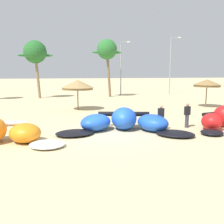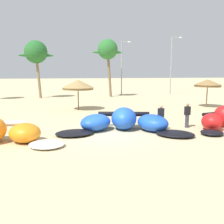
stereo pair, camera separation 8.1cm
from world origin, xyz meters
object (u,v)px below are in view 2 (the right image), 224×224
Objects in this scene: beach_umbrella_near_van at (78,85)px; lamppost_west_center at (172,62)px; palm_center_left at (108,50)px; lamppost_west at (122,65)px; kite_left_of_center at (124,122)px; beach_umbrella_middle at (208,83)px; person_near_kites at (161,118)px; palm_left_of_gap at (36,53)px; person_by_umbrellas at (187,115)px.

lamppost_west_center reaches higher than beach_umbrella_near_van.
lamppost_west is (2.75, 2.49, -2.03)m from palm_center_left.
beach_umbrella_middle is at bearing 38.00° from kite_left_of_center.
beach_umbrella_middle is (13.25, -0.68, 0.07)m from beach_umbrella_near_van.
lamppost_west is (3.03, 23.85, 3.89)m from person_near_kites.
lamppost_west is (5.30, 23.50, 4.17)m from kite_left_of_center.
person_near_kites is 0.20× the size of palm_left_of_gap.
person_near_kites is (-8.60, -8.85, -1.69)m from beach_umbrella_middle.
palm_center_left is 4.23m from lamppost_west.
kite_left_of_center is 1.04× the size of palm_left_of_gap.
kite_left_of_center is 0.89× the size of lamppost_west_center.
beach_umbrella_middle is at bearing 51.91° from person_by_umbrellas.
beach_umbrella_middle is 15.61m from lamppost_west_center.
person_near_kites is (4.65, -9.53, -1.61)m from beach_umbrella_near_van.
palm_center_left is at bearing 67.42° from beach_umbrella_near_van.
person_by_umbrellas is 0.20× the size of palm_left_of_gap.
palm_left_of_gap reaches higher than beach_umbrella_middle.
beach_umbrella_near_van is 1.92× the size of person_by_umbrellas.
beach_umbrella_middle is at bearing -100.45° from lamppost_west_center.
person_near_kites reaches higher than kite_left_of_center.
beach_umbrella_near_van is 13.27m from beach_umbrella_middle.
kite_left_of_center is 2.32m from person_near_kites.
kite_left_of_center is 9.67m from beach_umbrella_near_van.
kite_left_of_center is 13.95m from beach_umbrella_middle.
beach_umbrella_middle reaches higher than kite_left_of_center.
beach_umbrella_middle is at bearing 45.80° from person_near_kites.
beach_umbrella_near_van is (-2.37, 9.19, 1.89)m from kite_left_of_center.
beach_umbrella_near_van is 0.37× the size of palm_center_left.
palm_left_of_gap is 0.95× the size of palm_center_left.
palm_left_of_gap reaches higher than kite_left_of_center.
beach_umbrella_middle is 22.45m from palm_left_of_gap.
palm_left_of_gap is at bearing 145.76° from beach_umbrella_middle.
lamppost_west is at bearing 87.52° from person_by_umbrellas.
person_by_umbrellas is 21.81m from palm_center_left.
kite_left_of_center is at bearing -102.72° from lamppost_west.
kite_left_of_center is at bearing -142.00° from beach_umbrella_middle.
kite_left_of_center is 24.45m from lamppost_west.
beach_umbrella_middle is at bearing -69.60° from lamppost_west.
person_by_umbrellas is at bearing 1.22° from kite_left_of_center.
person_near_kites is 26.89m from lamppost_west_center.
beach_umbrella_middle is 0.35× the size of palm_center_left.
palm_center_left is at bearing 83.09° from kite_left_of_center.
beach_umbrella_near_van is at bearing -118.19° from lamppost_west.
palm_left_of_gap is at bearing -168.69° from lamppost_west.
person_near_kites is 2.06m from person_by_umbrellas.
lamppost_west_center is (13.67, 23.62, 4.66)m from kite_left_of_center.
person_by_umbrellas is 0.19× the size of palm_center_left.
lamppost_west is at bearing 61.81° from beach_umbrella_near_van.
lamppost_west reaches higher than beach_umbrella_middle.
beach_umbrella_middle is (10.88, 8.50, 1.97)m from kite_left_of_center.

